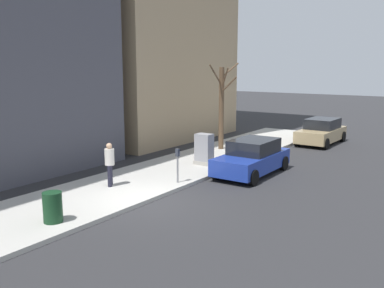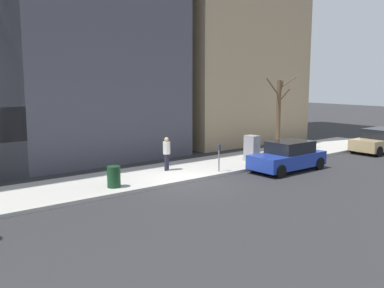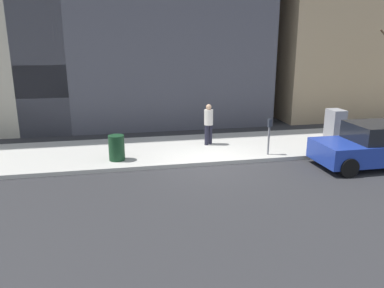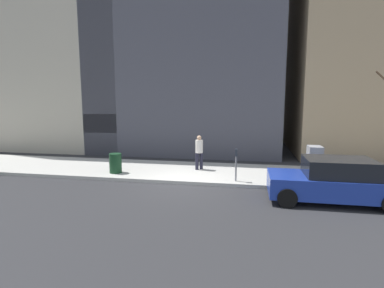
{
  "view_description": "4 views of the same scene",
  "coord_description": "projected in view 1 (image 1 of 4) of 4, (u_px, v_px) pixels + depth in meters",
  "views": [
    {
      "loc": [
        -9.2,
        10.78,
        4.66
      ],
      "look_at": [
        0.04,
        -2.64,
        1.67
      ],
      "focal_mm": 40.0,
      "sensor_mm": 36.0,
      "label": 1
    },
    {
      "loc": [
        -14.79,
        11.63,
        4.65
      ],
      "look_at": [
        0.55,
        -0.64,
        1.66
      ],
      "focal_mm": 40.0,
      "sensor_mm": 36.0,
      "label": 2
    },
    {
      "loc": [
        -12.08,
        3.21,
        4.26
      ],
      "look_at": [
        0.04,
        0.73,
        0.83
      ],
      "focal_mm": 35.0,
      "sensor_mm": 36.0,
      "label": 3
    },
    {
      "loc": [
        -11.74,
        -2.69,
        3.47
      ],
      "look_at": [
        0.79,
        -0.34,
        1.61
      ],
      "focal_mm": 28.0,
      "sensor_mm": 36.0,
      "label": 4
    }
  ],
  "objects": [
    {
      "name": "sidewalk",
      "position": [
        108.0,
        191.0,
        15.81
      ],
      "size": [
        4.0,
        36.0,
        0.15
      ],
      "primitive_type": "cube",
      "color": "#B2AFA8",
      "rests_on": "ground"
    },
    {
      "name": "pedestrian_near_meter",
      "position": [
        110.0,
        162.0,
        16.12
      ],
      "size": [
        0.36,
        0.36,
        1.66
      ],
      "rotation": [
        0.0,
        0.0,
        5.37
      ],
      "color": "#1E1E2D",
      "rests_on": "sidewalk"
    },
    {
      "name": "parked_car_blue",
      "position": [
        252.0,
        158.0,
        18.52
      ],
      "size": [
        1.93,
        4.21,
        1.52
      ],
      "rotation": [
        0.0,
        0.0,
        0.0
      ],
      "color": "#1E389E",
      "rests_on": "ground"
    },
    {
      "name": "utility_box",
      "position": [
        204.0,
        150.0,
        19.72
      ],
      "size": [
        0.83,
        0.61,
        1.43
      ],
      "color": "#A8A399",
      "rests_on": "sidewalk"
    },
    {
      "name": "ground_plane",
      "position": [
        149.0,
        203.0,
        14.71
      ],
      "size": [
        120.0,
        120.0,
        0.0
      ],
      "primitive_type": "plane",
      "color": "#2B2B2D"
    },
    {
      "name": "bare_tree",
      "position": [
        222.0,
        106.0,
        23.12
      ],
      "size": [
        1.22,
        2.42,
        4.68
      ],
      "color": "brown",
      "rests_on": "sidewalk"
    },
    {
      "name": "parked_car_tan",
      "position": [
        321.0,
        132.0,
        25.79
      ],
      "size": [
        2.01,
        4.24,
        1.52
      ],
      "rotation": [
        0.0,
        0.0,
        -0.03
      ],
      "color": "tan",
      "rests_on": "ground"
    },
    {
      "name": "parking_meter",
      "position": [
        178.0,
        162.0,
        16.61
      ],
      "size": [
        0.14,
        0.1,
        1.35
      ],
      "color": "slate",
      "rests_on": "sidewalk"
    },
    {
      "name": "trash_bin",
      "position": [
        53.0,
        207.0,
        12.45
      ],
      "size": [
        0.56,
        0.56,
        0.9
      ],
      "primitive_type": "cylinder",
      "color": "#14381E",
      "rests_on": "sidewalk"
    }
  ]
}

